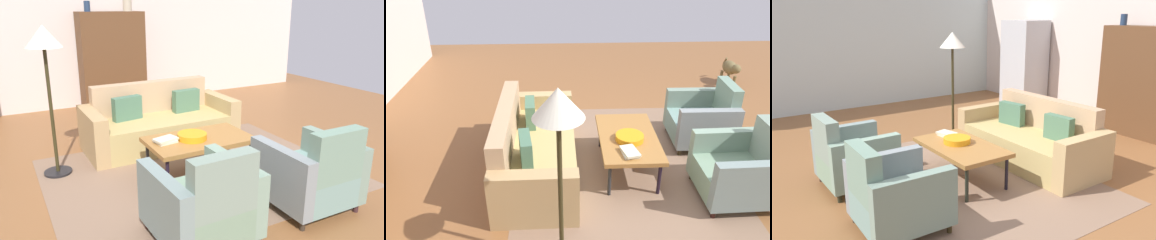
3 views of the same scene
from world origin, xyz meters
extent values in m
plane|color=brown|center=(0.00, 0.00, 0.00)|extent=(11.08, 11.08, 0.00)
cube|color=beige|center=(0.00, 3.92, 1.40)|extent=(9.24, 0.12, 2.80)
cube|color=#856751|center=(-0.08, 0.11, 0.00)|extent=(3.40, 2.60, 0.01)
cube|color=tan|center=(-0.08, 1.16, 0.21)|extent=(1.75, 0.92, 0.42)
cube|color=tan|center=(-0.08, 1.52, 0.43)|extent=(1.74, 0.20, 0.86)
cube|color=tan|center=(0.88, 1.17, 0.31)|extent=(0.19, 0.90, 0.62)
cube|color=tan|center=(-1.04, 1.15, 0.31)|extent=(0.19, 0.90, 0.62)
cube|color=#4A7055|center=(0.37, 1.27, 0.58)|extent=(0.41, 0.15, 0.32)
cube|color=#476E55|center=(-0.53, 1.26, 0.58)|extent=(0.41, 0.18, 0.32)
cylinder|color=#252628|center=(-0.61, 0.34, 0.20)|extent=(0.04, 0.04, 0.41)
cylinder|color=black|center=(0.45, 0.34, 0.20)|extent=(0.04, 0.04, 0.41)
cylinder|color=black|center=(-0.61, -0.22, 0.20)|extent=(0.04, 0.04, 0.41)
cylinder|color=black|center=(0.45, -0.22, 0.20)|extent=(0.04, 0.04, 0.41)
cube|color=#9E6A34|center=(-0.08, 0.06, 0.43)|extent=(1.20, 0.70, 0.05)
cylinder|color=#361A15|center=(-1.03, -0.71, 0.05)|extent=(0.05, 0.05, 0.10)
cylinder|color=#312817|center=(-0.35, -0.69, 0.05)|extent=(0.05, 0.05, 0.10)
cube|color=gray|center=(-0.68, -1.04, 0.25)|extent=(0.58, 0.81, 0.30)
cube|color=gray|center=(-0.67, -1.37, 0.49)|extent=(0.56, 0.15, 0.78)
cube|color=gray|center=(-1.02, -1.05, 0.38)|extent=(0.14, 0.80, 0.56)
cube|color=gray|center=(-0.34, -1.03, 0.38)|extent=(0.14, 0.80, 0.56)
cylinder|color=#302918|center=(0.18, -0.70, 0.05)|extent=(0.05, 0.05, 0.10)
cylinder|color=#342913|center=(0.86, -0.70, 0.05)|extent=(0.05, 0.05, 0.10)
cylinder|color=#32271D|center=(0.18, -1.38, 0.05)|extent=(0.05, 0.05, 0.10)
cylinder|color=#361F20|center=(0.86, -1.38, 0.05)|extent=(0.05, 0.05, 0.10)
cube|color=gray|center=(0.52, -1.04, 0.25)|extent=(0.57, 0.81, 0.30)
cube|color=gray|center=(0.52, -1.37, 0.49)|extent=(0.56, 0.15, 0.78)
cube|color=gray|center=(0.18, -1.04, 0.38)|extent=(0.13, 0.80, 0.56)
cube|color=gray|center=(0.86, -1.04, 0.38)|extent=(0.13, 0.80, 0.56)
cylinder|color=orange|center=(-0.17, 0.06, 0.49)|extent=(0.34, 0.34, 0.07)
cube|color=beige|center=(-0.48, 0.11, 0.47)|extent=(0.24, 0.20, 0.03)
cube|color=beige|center=(-0.48, 0.11, 0.50)|extent=(0.29, 0.22, 0.02)
cube|color=brown|center=(-0.03, 3.57, 0.90)|extent=(1.20, 0.50, 1.80)
cube|color=#4A311A|center=(-0.33, 3.83, 0.90)|extent=(0.56, 0.01, 1.51)
cube|color=#4B2B19|center=(0.27, 3.83, 0.90)|extent=(0.56, 0.01, 1.51)
cylinder|color=navy|center=(-0.43, 3.57, 1.89)|extent=(0.11, 0.11, 0.19)
cylinder|color=#BCAF95|center=(0.32, 3.57, 1.93)|extent=(0.17, 0.17, 0.26)
cylinder|color=black|center=(-1.54, 0.88, 0.01)|extent=(0.32, 0.32, 0.03)
cylinder|color=#302B16|center=(-1.54, 0.88, 0.76)|extent=(0.04, 0.04, 1.45)
cone|color=silver|center=(-1.54, 0.88, 1.60)|extent=(0.40, 0.40, 0.24)
camera|label=1|loc=(-2.06, -3.49, 1.93)|focal=35.24mm
camera|label=2|loc=(-4.03, 0.84, 2.75)|focal=35.43mm
camera|label=3|loc=(3.66, -2.43, 2.01)|focal=36.60mm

